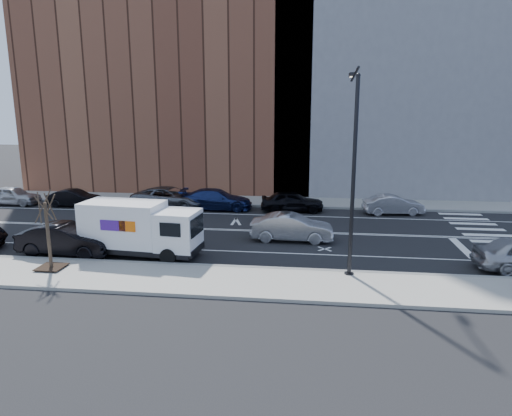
% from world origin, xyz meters
% --- Properties ---
extents(ground, '(120.00, 120.00, 0.00)m').
position_xyz_m(ground, '(0.00, 0.00, 0.00)').
color(ground, black).
rests_on(ground, ground).
extents(sidewalk_near, '(44.00, 3.60, 0.15)m').
position_xyz_m(sidewalk_near, '(0.00, -8.80, 0.07)').
color(sidewalk_near, gray).
rests_on(sidewalk_near, ground).
extents(sidewalk_far, '(44.00, 3.60, 0.15)m').
position_xyz_m(sidewalk_far, '(0.00, 8.80, 0.07)').
color(sidewalk_far, gray).
rests_on(sidewalk_far, ground).
extents(curb_near, '(44.00, 0.25, 0.17)m').
position_xyz_m(curb_near, '(0.00, -7.00, 0.08)').
color(curb_near, gray).
rests_on(curb_near, ground).
extents(curb_far, '(44.00, 0.25, 0.17)m').
position_xyz_m(curb_far, '(0.00, 7.00, 0.08)').
color(curb_far, gray).
rests_on(curb_far, ground).
extents(crosswalk, '(3.00, 14.00, 0.01)m').
position_xyz_m(crosswalk, '(16.00, 0.00, 0.00)').
color(crosswalk, white).
rests_on(crosswalk, ground).
extents(road_markings, '(40.00, 8.60, 0.01)m').
position_xyz_m(road_markings, '(0.00, 0.00, 0.00)').
color(road_markings, white).
rests_on(road_markings, ground).
extents(bldg_brick, '(26.00, 10.00, 22.00)m').
position_xyz_m(bldg_brick, '(-8.00, 15.60, 11.00)').
color(bldg_brick, brown).
rests_on(bldg_brick, ground).
extents(bldg_concrete, '(20.00, 10.00, 26.00)m').
position_xyz_m(bldg_concrete, '(12.00, 15.60, 13.00)').
color(bldg_concrete, slate).
rests_on(bldg_concrete, ground).
extents(streetlight, '(0.44, 4.02, 9.34)m').
position_xyz_m(streetlight, '(7.00, -6.91, 5.08)').
color(streetlight, black).
rests_on(streetlight, ground).
extents(street_tree, '(1.20, 1.20, 3.75)m').
position_xyz_m(street_tree, '(-7.00, -8.40, 1.45)').
color(street_tree, black).
rests_on(street_tree, ground).
extents(fedex_van, '(6.40, 2.69, 2.85)m').
position_xyz_m(fedex_van, '(-3.63, -5.60, 1.49)').
color(fedex_van, black).
rests_on(fedex_van, ground).
extents(far_parked_a, '(4.41, 1.93, 1.48)m').
position_xyz_m(far_parked_a, '(-18.45, 5.47, 0.74)').
color(far_parked_a, '#A9A9AE').
rests_on(far_parked_a, ground).
extents(far_parked_b, '(4.11, 1.54, 1.34)m').
position_xyz_m(far_parked_b, '(-13.21, 5.39, 0.67)').
color(far_parked_b, black).
rests_on(far_parked_b, ground).
extents(far_parked_c, '(6.13, 3.38, 1.62)m').
position_xyz_m(far_parked_c, '(-5.60, 5.76, 0.81)').
color(far_parked_c, '#56595F').
rests_on(far_parked_c, ground).
extents(far_parked_d, '(5.50, 2.44, 1.57)m').
position_xyz_m(far_parked_d, '(-1.95, 5.69, 0.78)').
color(far_parked_d, navy).
rests_on(far_parked_d, ground).
extents(far_parked_e, '(4.79, 2.28, 1.58)m').
position_xyz_m(far_parked_e, '(3.80, 5.70, 0.79)').
color(far_parked_e, black).
rests_on(far_parked_e, ground).
extents(far_parked_f, '(4.44, 2.07, 1.41)m').
position_xyz_m(far_parked_f, '(11.13, 5.72, 0.70)').
color(far_parked_f, '#A5A4A9').
rests_on(far_parked_f, ground).
extents(driving_sedan, '(4.80, 1.73, 1.58)m').
position_xyz_m(driving_sedan, '(4.11, -1.84, 0.79)').
color(driving_sedan, '#9A9B9F').
rests_on(driving_sedan, ground).
extents(near_parked_rear_a, '(5.13, 1.99, 1.67)m').
position_xyz_m(near_parked_rear_a, '(-7.56, -5.91, 0.83)').
color(near_parked_rear_a, black).
rests_on(near_parked_rear_a, ground).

